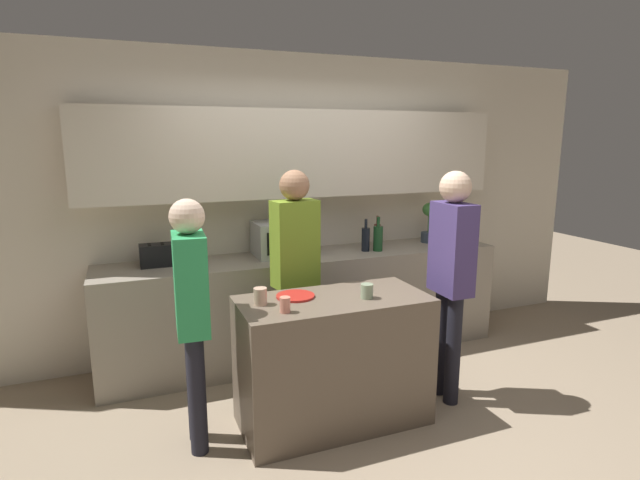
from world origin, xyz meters
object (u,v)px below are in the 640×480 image
at_px(cup_1, 285,305).
at_px(bottle_1, 378,238).
at_px(potted_plant, 429,223).
at_px(cup_2, 260,296).
at_px(toaster, 156,255).
at_px(plate_on_island, 295,296).
at_px(person_center, 451,266).
at_px(bottle_0, 366,239).
at_px(cup_0, 367,291).
at_px(person_left, 192,305).
at_px(person_right, 295,261).
at_px(microwave, 284,238).
at_px(bottle_2, 377,234).

bearing_deg(cup_1, bottle_1, 42.95).
height_order(potted_plant, cup_2, potted_plant).
xyz_separation_m(bottle_1, cup_2, (-1.37, -0.98, -0.10)).
bearing_deg(potted_plant, toaster, 180.00).
xyz_separation_m(plate_on_island, person_center, (1.16, -0.13, 0.13)).
height_order(bottle_0, person_center, person_center).
relative_size(toaster, person_center, 0.15).
height_order(cup_0, person_center, person_center).
xyz_separation_m(bottle_1, person_center, (0.04, -1.05, -0.02)).
relative_size(bottle_0, cup_0, 3.03).
bearing_deg(person_left, cup_1, 72.40).
bearing_deg(cup_2, person_right, 51.40).
relative_size(toaster, cup_1, 2.66).
xyz_separation_m(cup_0, person_right, (-0.28, 0.65, 0.08)).
relative_size(bottle_1, person_left, 0.20).
bearing_deg(person_center, bottle_0, 9.12).
xyz_separation_m(potted_plant, cup_0, (-1.32, -1.28, -0.18)).
relative_size(microwave, bottle_1, 1.64).
relative_size(cup_0, person_center, 0.06).
distance_m(bottle_1, bottle_2, 0.21).
xyz_separation_m(person_center, person_right, (-1.00, 0.59, -0.00)).
height_order(potted_plant, bottle_2, potted_plant).
bearing_deg(person_left, person_center, 91.13).
distance_m(bottle_1, person_center, 1.05).
bearing_deg(bottle_0, person_left, -149.20).
xyz_separation_m(potted_plant, bottle_1, (-0.65, -0.16, -0.08)).
bearing_deg(bottle_1, person_left, -151.58).
xyz_separation_m(bottle_1, person_left, (-1.80, -0.98, -0.11)).
relative_size(bottle_2, plate_on_island, 1.13).
relative_size(bottle_0, plate_on_island, 1.15).
xyz_separation_m(bottle_2, person_center, (-0.05, -1.24, -0.01)).
distance_m(bottle_2, person_right, 1.24).
xyz_separation_m(microwave, person_center, (0.90, -1.21, -0.05)).
distance_m(toaster, cup_0, 1.80).
bearing_deg(person_center, bottle_2, -1.08).
bearing_deg(bottle_2, bottle_1, -115.88).
bearing_deg(toaster, bottle_0, -3.97).
xyz_separation_m(plate_on_island, person_left, (-0.69, -0.06, 0.04)).
height_order(bottle_2, cup_0, bottle_2).
bearing_deg(potted_plant, microwave, -179.94).
bearing_deg(cup_1, plate_on_island, 59.26).
distance_m(cup_1, cup_2, 0.22).
relative_size(microwave, person_left, 0.32).
xyz_separation_m(toaster, plate_on_island, (0.82, -1.08, -0.12)).
bearing_deg(plate_on_island, person_right, 71.28).
distance_m(cup_2, person_center, 1.42).
bearing_deg(person_center, bottle_1, 3.48).
distance_m(cup_1, person_left, 0.57).
height_order(bottle_1, bottle_2, bottle_1).
bearing_deg(bottle_2, person_center, -92.29).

